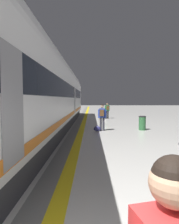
# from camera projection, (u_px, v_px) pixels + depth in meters

# --- Properties ---
(safety_line_strip) EXTENTS (0.36, 80.00, 0.01)m
(safety_line_strip) POSITION_uv_depth(u_px,v_px,m) (80.00, 134.00, 11.18)
(safety_line_strip) COLOR yellow
(safety_line_strip) RESTS_ON ground
(tactile_edge_band) EXTENTS (0.66, 80.00, 0.01)m
(tactile_edge_band) POSITION_uv_depth(u_px,v_px,m) (74.00, 134.00, 11.18)
(tactile_edge_band) COLOR slate
(tactile_edge_band) RESTS_ON ground
(high_speed_train) EXTENTS (2.94, 36.03, 4.97)m
(high_speed_train) POSITION_uv_depth(u_px,v_px,m) (29.00, 88.00, 8.75)
(high_speed_train) COLOR #38383D
(high_speed_train) RESTS_ON ground
(passenger_near) EXTENTS (0.51, 0.37, 1.67)m
(passenger_near) POSITION_uv_depth(u_px,v_px,m) (102.00, 115.00, 12.34)
(passenger_near) COLOR #383842
(passenger_near) RESTS_ON ground
(duffel_bag_near) EXTENTS (0.44, 0.26, 0.36)m
(duffel_bag_near) POSITION_uv_depth(u_px,v_px,m) (97.00, 129.00, 12.23)
(duffel_bag_near) COLOR navy
(duffel_bag_near) RESTS_ON ground
(passenger_mid) EXTENTS (0.49, 0.37, 1.61)m
(passenger_mid) POSITION_uv_depth(u_px,v_px,m) (107.00, 109.00, 20.05)
(passenger_mid) COLOR black
(passenger_mid) RESTS_ON ground
(suitcase_mid) EXTENTS (0.42, 0.30, 0.95)m
(suitcase_mid) POSITION_uv_depth(u_px,v_px,m) (104.00, 116.00, 19.78)
(suitcase_mid) COLOR #9E9EA3
(suitcase_mid) RESTS_ON ground
(waste_bin) EXTENTS (0.46, 0.46, 0.91)m
(waste_bin) POSITION_uv_depth(u_px,v_px,m) (142.00, 123.00, 12.63)
(waste_bin) COLOR #2D6638
(waste_bin) RESTS_ON ground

